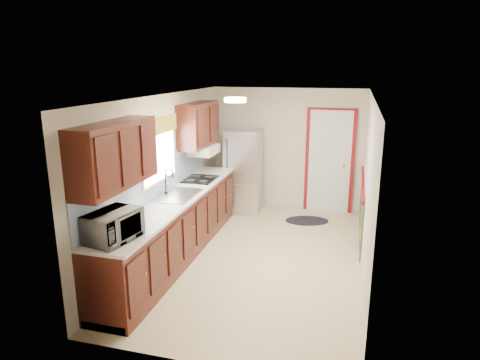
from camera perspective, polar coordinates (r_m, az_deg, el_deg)
The scene contains 8 objects.
room_shell at distance 6.18m, azimuth 2.57°, elevation -0.09°, with size 3.20×5.20×2.52m.
kitchen_run at distance 6.40m, azimuth -8.93°, elevation -3.37°, with size 0.63×4.00×2.20m.
back_wall_trim at distance 8.26m, azimuth 12.68°, elevation 1.19°, with size 1.12×2.30×2.08m.
ceiling_fixture at distance 5.86m, azimuth -0.64°, elevation 10.63°, with size 0.30×0.30×0.06m, color #FFD88C.
microwave at distance 4.90m, azimuth -16.59°, elevation -5.51°, with size 0.60×0.33×0.40m, color white.
refrigerator at distance 8.38m, azimuth 0.47°, elevation 1.23°, with size 0.72×0.71×1.63m.
rug at distance 8.12m, azimuth 8.92°, elevation -5.37°, with size 0.80×0.52×0.01m, color black.
cooktop at distance 7.27m, azimuth -5.33°, elevation 0.12°, with size 0.50×0.60×0.02m, color black.
Camera 1 is at (1.29, -5.82, 2.80)m, focal length 32.00 mm.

